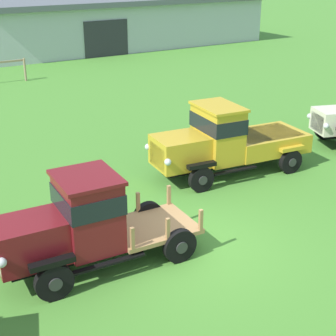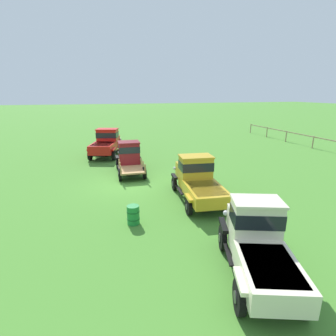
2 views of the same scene
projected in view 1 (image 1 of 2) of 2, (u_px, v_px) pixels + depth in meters
ground_plane at (196, 248)px, 12.12m from camera, size 240.00×240.00×0.00m
farm_shed at (116, 20)px, 39.91m from camera, size 21.72×10.28×3.55m
vintage_truck_second_in_line at (80, 223)px, 10.90m from camera, size 4.60×1.97×2.17m
vintage_truck_midrow_center at (226, 141)px, 15.93m from camera, size 5.29×2.47×2.24m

